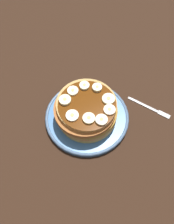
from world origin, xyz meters
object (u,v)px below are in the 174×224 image
Objects in this scene: banana_slice_6 at (89,118)px; fork at (151,108)px; pancake_stack at (86,110)px; banana_slice_2 at (109,110)px; banana_slice_5 at (73,91)px; banana_slice_3 at (97,88)px; banana_slice_1 at (72,116)px; plate at (87,117)px; banana_slice_4 at (108,98)px; banana_slice_7 at (84,86)px; banana_slice_8 at (101,120)px; banana_slice_0 at (65,100)px.

banana_slice_6 reaches higher than fork.
pancake_stack is 19.32cm from fork.
banana_slice_2 is (3.28, 5.24, 3.34)cm from pancake_stack.
banana_slice_6 reaches higher than banana_slice_5.
banana_slice_3 is 0.89× the size of banana_slice_5.
banana_slice_1 is at bearing -88.84° from fork.
plate is 2.29× the size of fork.
banana_slice_4 is 0.33× the size of fork.
banana_slice_4 reaches higher than banana_slice_1.
banana_slice_7 is 0.87× the size of banana_slice_8.
pancake_stack is at bearing -122.08° from banana_slice_2.
banana_slice_0 is 1.19× the size of banana_slice_3.
banana_slice_6 reaches higher than pancake_stack.
banana_slice_0 is (-2.47, -4.89, 3.43)cm from pancake_stack.
banana_slice_0 reaches higher than fork.
plate is at bearing 170.68° from banana_slice_6.
fork is (-0.46, 22.94, -7.42)cm from banana_slice_1.
banana_slice_8 is (10.31, 4.70, 0.08)cm from banana_slice_5.
banana_slice_4 is 7.17cm from banana_slice_7.
banana_slice_7 is at bearing -137.23° from banana_slice_4.
banana_slice_0 and banana_slice_7 have the same top height.
banana_slice_7 is at bearing 101.80° from banana_slice_5.
banana_slice_8 is at bearing 7.00° from banana_slice_7.
banana_slice_8 is at bearing -10.16° from banana_slice_3.
banana_slice_3 is at bearing 169.84° from banana_slice_8.
banana_slice_7 is (-8.78, -4.14, 0.07)cm from banana_slice_2.
banana_slice_4 is at bearing 60.94° from banana_slice_5.
banana_slice_7 is at bearing 146.29° from banana_slice_1.
banana_slice_2 is 11.02cm from banana_slice_5.
banana_slice_3 is 0.79× the size of banana_slice_4.
banana_slice_6 reaches higher than banana_slice_1.
banana_slice_0 is 6.71cm from banana_slice_7.
banana_slice_4 is 1.13× the size of banana_slice_5.
banana_slice_3 is 9.63cm from banana_slice_8.
banana_slice_0 is 1.16× the size of banana_slice_7.
banana_slice_2 is at bearing 57.86° from plate.
banana_slice_2 is at bearing 25.26° from banana_slice_7.
banana_slice_7 reaches higher than fork.
banana_slice_3 is 0.84× the size of banana_slice_6.
banana_slice_2 is at bearing -84.26° from fork.
plate is 7.58× the size of banana_slice_2.
banana_slice_7 is (-1.53, -3.05, -0.06)cm from banana_slice_3.
banana_slice_2 is 3.59cm from banana_slice_4.
fork is (7.42, 17.68, -7.52)cm from banana_slice_7.
banana_slice_4 is at bearing 104.50° from banana_slice_1.
banana_slice_6 is (8.25, -4.58, -0.08)cm from banana_slice_3.
plate is at bearing -86.20° from banana_slice_4.
fork is at bearing 68.08° from banana_slice_3.
banana_slice_2 is 1.04× the size of banana_slice_5.
banana_slice_6 is 1.17× the size of banana_slice_7.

